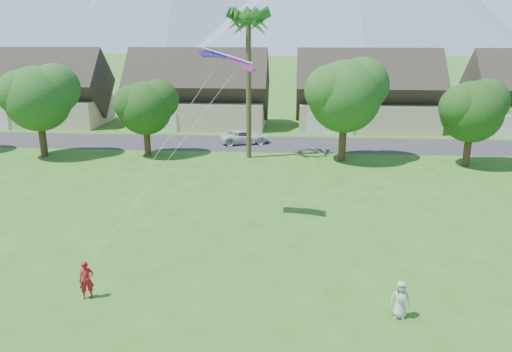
# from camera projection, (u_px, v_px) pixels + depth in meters

# --- Properties ---
(street) EXTENTS (90.00, 7.00, 0.01)m
(street) POSITION_uv_depth(u_px,v_px,m) (274.00, 144.00, 48.78)
(street) COLOR #2D2D30
(street) RESTS_ON ground
(kite_flyer) EXTENTS (0.71, 0.61, 1.65)m
(kite_flyer) POSITION_uv_depth(u_px,v_px,m) (86.00, 280.00, 20.64)
(kite_flyer) COLOR #A4121D
(kite_flyer) RESTS_ON ground
(watcher) EXTENTS (0.81, 0.59, 1.53)m
(watcher) POSITION_uv_depth(u_px,v_px,m) (400.00, 300.00, 19.27)
(watcher) COLOR #BAB9B5
(watcher) RESTS_ON ground
(parked_car) EXTENTS (5.14, 3.44, 1.31)m
(parked_car) POSITION_uv_depth(u_px,v_px,m) (245.00, 137.00, 48.80)
(parked_car) COLOR silver
(parked_car) RESTS_ON ground
(houses_row) EXTENTS (72.75, 8.19, 8.86)m
(houses_row) POSITION_uv_depth(u_px,v_px,m) (282.00, 97.00, 56.37)
(houses_row) COLOR beige
(houses_row) RESTS_ON ground
(tree_row) EXTENTS (62.27, 6.67, 8.45)m
(tree_row) POSITION_uv_depth(u_px,v_px,m) (258.00, 103.00, 41.66)
(tree_row) COLOR #47301C
(tree_row) RESTS_ON ground
(fan_palm) EXTENTS (3.00, 3.00, 13.80)m
(fan_palm) POSITION_uv_depth(u_px,v_px,m) (248.00, 16.00, 40.31)
(fan_palm) COLOR #4C3D26
(fan_palm) RESTS_ON ground
(parafoil_kite) EXTENTS (3.16, 1.19, 0.50)m
(parafoil_kite) POSITION_uv_depth(u_px,v_px,m) (229.00, 57.00, 26.91)
(parafoil_kite) COLOR #3C1CD2
(parafoil_kite) RESTS_ON ground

